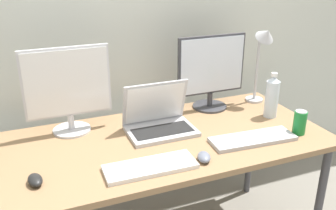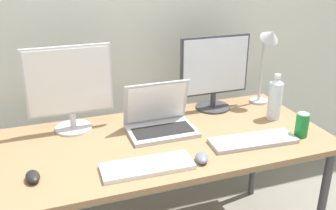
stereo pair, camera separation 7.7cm
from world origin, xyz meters
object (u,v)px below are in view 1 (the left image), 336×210
(keyboard_main, at_px, (253,139))
(soda_can_near_keyboard, at_px, (300,122))
(monitor_center, at_px, (211,71))
(keyboard_aux, at_px, (150,167))
(water_bottle, at_px, (272,97))
(work_desk, at_px, (168,148))
(monitor_left, at_px, (68,88))
(desk_lamp, at_px, (263,50))
(mouse_by_laptop, at_px, (35,180))
(laptop_silver, at_px, (159,120))
(mouse_by_keyboard, at_px, (204,157))

(keyboard_main, height_order, soda_can_near_keyboard, soda_can_near_keyboard)
(monitor_center, bearing_deg, keyboard_aux, -137.44)
(water_bottle, bearing_deg, work_desk, -177.43)
(monitor_left, height_order, soda_can_near_keyboard, monitor_left)
(monitor_left, relative_size, desk_lamp, 0.92)
(mouse_by_laptop, height_order, desk_lamp, desk_lamp)
(laptop_silver, relative_size, keyboard_main, 0.80)
(mouse_by_laptop, bearing_deg, desk_lamp, 8.79)
(mouse_by_keyboard, bearing_deg, keyboard_main, 33.42)
(work_desk, distance_m, water_bottle, 0.67)
(keyboard_aux, relative_size, mouse_by_laptop, 4.16)
(work_desk, bearing_deg, desk_lamp, 18.09)
(monitor_center, relative_size, desk_lamp, 0.90)
(work_desk, height_order, soda_can_near_keyboard, soda_can_near_keyboard)
(keyboard_aux, bearing_deg, mouse_by_keyboard, -4.53)
(mouse_by_keyboard, xyz_separation_m, mouse_by_laptop, (-0.72, 0.09, 0.00))
(laptop_silver, distance_m, mouse_by_keyboard, 0.38)
(monitor_left, xyz_separation_m, monitor_center, (0.83, 0.02, -0.01))
(monitor_left, height_order, keyboard_aux, monitor_left)
(monitor_center, bearing_deg, desk_lamp, -8.72)
(soda_can_near_keyboard, bearing_deg, monitor_left, 156.55)
(water_bottle, bearing_deg, mouse_by_keyboard, -152.59)
(keyboard_aux, distance_m, desk_lamp, 1.06)
(work_desk, bearing_deg, keyboard_aux, -126.65)
(work_desk, xyz_separation_m, soda_can_near_keyboard, (0.65, -0.21, 0.12))
(keyboard_aux, xyz_separation_m, mouse_by_keyboard, (0.25, -0.03, 0.01))
(soda_can_near_keyboard, bearing_deg, mouse_by_laptop, 178.57)
(monitor_left, distance_m, laptop_silver, 0.49)
(monitor_center, bearing_deg, laptop_silver, -156.02)
(soda_can_near_keyboard, bearing_deg, work_desk, 162.07)
(monitor_center, xyz_separation_m, mouse_by_laptop, (-1.04, -0.46, -0.21))
(desk_lamp, bearing_deg, monitor_center, 171.28)
(laptop_silver, relative_size, desk_lamp, 0.71)
(keyboard_main, relative_size, keyboard_aux, 1.08)
(monitor_left, distance_m, desk_lamp, 1.15)
(monitor_center, bearing_deg, mouse_by_keyboard, -120.35)
(mouse_by_keyboard, height_order, soda_can_near_keyboard, soda_can_near_keyboard)
(work_desk, relative_size, soda_can_near_keyboard, 12.93)
(desk_lamp, bearing_deg, soda_can_near_keyboard, -96.92)
(monitor_left, height_order, laptop_silver, monitor_left)
(monitor_left, xyz_separation_m, mouse_by_laptop, (-0.21, -0.44, -0.22))
(monitor_left, xyz_separation_m, soda_can_near_keyboard, (1.09, -0.47, -0.18))
(monitor_center, xyz_separation_m, mouse_by_keyboard, (-0.32, -0.55, -0.21))
(desk_lamp, bearing_deg, monitor_left, 178.33)
(mouse_by_keyboard, relative_size, desk_lamp, 0.19)
(keyboard_main, height_order, mouse_by_laptop, mouse_by_laptop)
(keyboard_aux, height_order, mouse_by_laptop, mouse_by_laptop)
(laptop_silver, bearing_deg, keyboard_main, -36.59)
(mouse_by_laptop, xyz_separation_m, water_bottle, (1.30, 0.21, 0.10))
(keyboard_main, bearing_deg, mouse_by_keyboard, -161.93)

